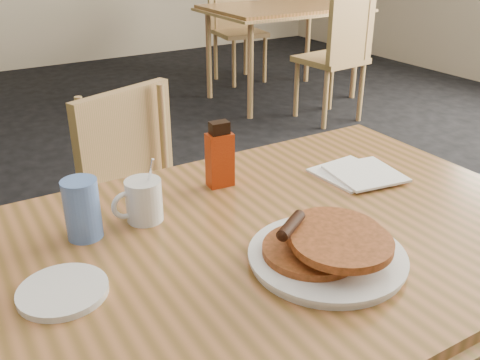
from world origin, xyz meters
name	(u,v)px	position (x,y,z in m)	size (l,w,h in m)	color
main_table	(270,251)	(0.05, -0.03, 0.71)	(1.25, 0.86, 0.75)	#A36539
neighbor_table	(284,11)	(2.12, 2.78, 0.71)	(1.24, 0.85, 0.75)	#A36539
chair_main_far	(140,197)	(0.06, 0.73, 0.50)	(0.48, 0.50, 0.84)	tan
chair_neighbor_far	(235,20)	(2.12, 3.53, 0.54)	(0.46, 0.46, 0.90)	tan
chair_neighbor_near	(340,47)	(2.10, 2.07, 0.54)	(0.45, 0.45, 0.91)	tan
pancake_plate	(327,250)	(0.08, -0.16, 0.77)	(0.29, 0.29, 0.08)	silver
coffee_mug	(143,200)	(-0.14, 0.16, 0.80)	(0.11, 0.07, 0.14)	silver
syrup_bottle	(220,157)	(0.07, 0.22, 0.82)	(0.06, 0.04, 0.16)	maroon
napkin_stack	(358,173)	(0.39, 0.09, 0.76)	(0.19, 0.20, 0.01)	white
blue_tumbler	(82,209)	(-0.27, 0.15, 0.81)	(0.07, 0.07, 0.12)	#5377C2
side_saucer	(63,291)	(-0.35, -0.01, 0.76)	(0.15, 0.15, 0.01)	silver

